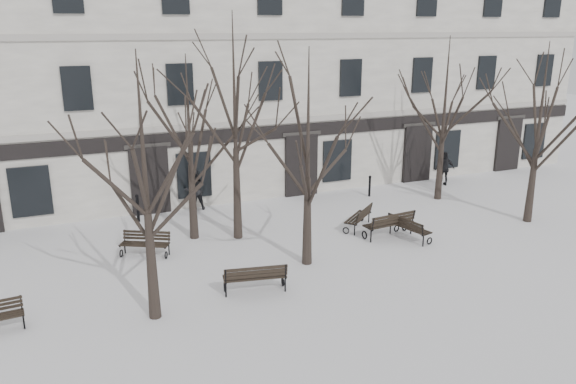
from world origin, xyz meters
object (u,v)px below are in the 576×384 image
tree_2 (308,133)px  bench_5 (409,227)px  tree_3 (541,112)px  bench_3 (145,243)px  tree_1 (144,158)px  bench_4 (359,217)px  bench_1 (255,277)px  bench_2 (390,223)px

tree_2 → bench_5: (4.45, 0.55, -3.97)m
tree_3 → bench_3: 15.77m
tree_1 → tree_2: (5.38, 1.70, -0.04)m
bench_4 → bench_5: (1.11, -1.75, -0.00)m
bench_1 → bench_3: size_ratio=1.13×
bench_1 → bench_4: bearing=-136.0°
tree_3 → tree_2: bearing=-177.9°
tree_3 → bench_2: tree_3 is taller
tree_1 → bench_4: 10.41m
tree_1 → bench_3: tree_1 is taller
tree_3 → bench_4: bearing=164.1°
bench_2 → bench_4: size_ratio=1.20×
tree_3 → bench_3: size_ratio=4.10×
bench_1 → bench_3: (-2.56, 4.19, -0.05)m
bench_1 → bench_2: bearing=-147.9°
bench_5 → bench_1: bearing=93.1°
tree_3 → bench_1: 13.23m
tree_2 → bench_1: 4.78m
bench_3 → bench_4: bearing=25.2°
tree_1 → bench_1: (3.04, 0.33, -3.97)m
tree_2 → bench_4: size_ratio=4.16×
tree_1 → bench_2: size_ratio=3.48×
tree_3 → bench_5: size_ratio=3.93×
bench_4 → bench_3: bearing=-43.7°
tree_2 → bench_5: bearing=7.1°
bench_1 → bench_2: size_ratio=0.96×
bench_1 → bench_5: size_ratio=1.08×
bench_2 → bench_3: bearing=-16.8°
tree_1 → bench_5: 10.86m
tree_1 → bench_3: (0.48, 4.52, -4.02)m
tree_2 → bench_3: size_ratio=4.07×
bench_3 → tree_3: bearing=19.5°
tree_3 → tree_1: bearing=-172.4°
tree_2 → tree_3: 10.16m
tree_3 → bench_1: bearing=-172.1°
tree_2 → tree_3: tree_3 is taller
tree_2 → tree_3: (10.16, 0.37, 0.03)m
bench_3 → bench_5: bench_5 is taller
bench_3 → tree_2: bearing=-1.1°
tree_2 → bench_3: (-4.90, 2.82, -3.99)m
tree_1 → bench_3: bearing=83.9°
tree_1 → tree_3: (15.54, 2.07, -0.01)m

